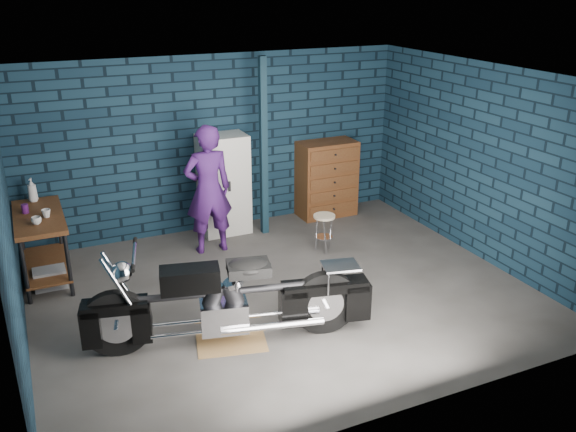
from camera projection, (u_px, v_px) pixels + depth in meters
name	position (u px, v px, depth m)	size (l,w,h in m)	color
ground	(283.00, 293.00, 7.71)	(6.00, 6.00, 0.00)	#54514F
room_walls	(264.00, 137.00, 7.48)	(6.02, 5.01, 2.71)	#0F2332
support_post	(264.00, 149.00, 9.08)	(0.10, 0.10, 2.70)	#102733
workbench	(43.00, 247.00, 7.92)	(0.60, 1.40, 0.91)	brown
drip_mat	(231.00, 341.00, 6.69)	(0.75, 0.56, 0.01)	olive
motorcycle	(229.00, 294.00, 6.48)	(2.64, 0.72, 1.16)	black
person	(208.00, 190.00, 8.60)	(0.68, 0.45, 1.87)	#471C69
storage_bin	(50.00, 278.00, 7.83)	(0.40, 0.28, 0.25)	gray
locker	(224.00, 185.00, 9.32)	(0.72, 0.52, 1.55)	silver
tool_chest	(327.00, 179.00, 10.06)	(0.94, 0.52, 1.26)	brown
shop_stool	(324.00, 233.00, 8.80)	(0.31, 0.31, 0.57)	#BDAD8F
cup_a	(36.00, 221.00, 7.44)	(0.12, 0.12, 0.10)	#BDAD8F
cup_b	(46.00, 213.00, 7.66)	(0.11, 0.11, 0.10)	#BDAD8F
mug_purple	(25.00, 209.00, 7.79)	(0.09, 0.09, 0.12)	#531861
bottle	(32.00, 190.00, 8.17)	(0.13, 0.13, 0.32)	gray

